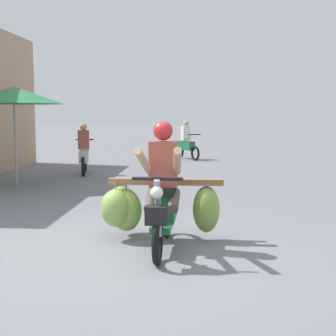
{
  "coord_description": "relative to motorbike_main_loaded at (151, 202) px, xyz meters",
  "views": [
    {
      "loc": [
        1.04,
        -5.54,
        1.67
      ],
      "look_at": [
        0.59,
        1.29,
        0.9
      ],
      "focal_mm": 52.12,
      "sensor_mm": 36.0,
      "label": 1
    }
  ],
  "objects": [
    {
      "name": "motorbike_main_loaded",
      "position": [
        0.0,
        0.0,
        0.0
      ],
      "size": [
        1.63,
        1.84,
        1.58
      ],
      "color": "black",
      "rests_on": "ground"
    },
    {
      "name": "market_umbrella_near_shop",
      "position": [
        -3.61,
        4.79,
        1.54
      ],
      "size": [
        2.23,
        2.23,
        2.28
      ],
      "color": "#99999E",
      "rests_on": "ground"
    },
    {
      "name": "motorbike_distant_ahead_left",
      "position": [
        0.12,
        11.51,
        0.03
      ],
      "size": [
        0.95,
        1.41,
        1.4
      ],
      "color": "black",
      "rests_on": "ground"
    },
    {
      "name": "ground_plane",
      "position": [
        -0.41,
        -0.61,
        -0.54
      ],
      "size": [
        120.0,
        120.0,
        0.0
      ],
      "primitive_type": "plane",
      "color": "slate"
    },
    {
      "name": "motorbike_distant_ahead_right",
      "position": [
        -2.55,
        6.98,
        0.03
      ],
      "size": [
        0.56,
        1.61,
        1.4
      ],
      "color": "black",
      "rests_on": "ground"
    }
  ]
}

